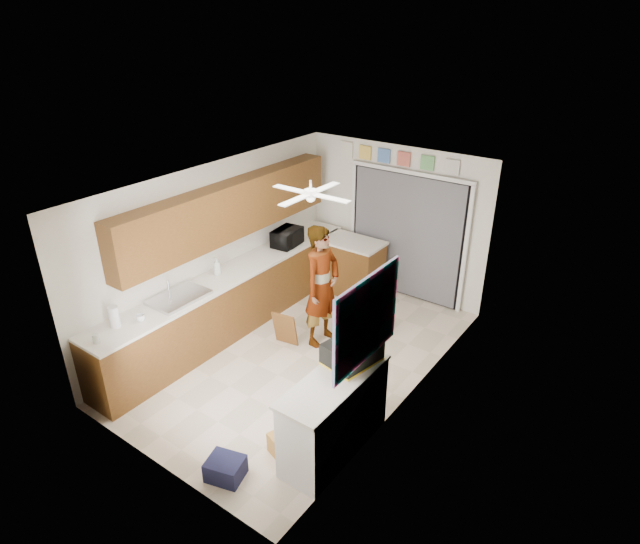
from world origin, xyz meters
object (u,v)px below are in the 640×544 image
Objects in this scene: soap_bottle at (217,266)px; navy_crate at (225,469)px; paper_towel_roll at (114,317)px; man at (322,286)px; microwave at (287,237)px; dog at (375,323)px; cardboard_box at (287,447)px; cup at (141,318)px; suitcase at (352,352)px.

navy_crate is (2.07, -2.02, -0.96)m from soap_bottle.
man is at bearing 60.18° from paper_towel_roll.
man is (-0.69, 2.67, 0.79)m from navy_crate.
dog is (1.80, -0.19, -0.86)m from microwave.
microwave is at bearing 128.65° from cardboard_box.
cardboard_box is at bearing -69.93° from dog.
microwave is 2.87m from cup.
cup reaches higher than dog.
soap_bottle is 1.48m from cup.
microwave is at bearing 83.94° from soap_bottle.
navy_crate is (1.91, -0.55, -0.87)m from cup.
man is at bearing 25.21° from soap_bottle.
microwave is at bearing 152.05° from suitcase.
cardboard_box is (-0.32, -0.76, -0.94)m from suitcase.
suitcase is 1.25m from cardboard_box.
man is (1.38, 0.65, -0.18)m from soap_bottle.
paper_towel_roll reaches higher than dog.
paper_towel_roll is at bearing -118.95° from cup.
microwave is 0.92× the size of dog.
microwave is 2.00m from dog.
cardboard_box is 0.22× the size of man.
man is (-1.34, 1.30, -0.17)m from suitcase.
cardboard_box is at bearing -147.99° from microwave.
paper_towel_roll is (-0.14, -0.26, 0.09)m from cup.
cardboard_box is 0.69m from navy_crate.
soap_bottle reaches higher than cardboard_box.
suitcase reaches higher than navy_crate.
cardboard_box is 1.05× the size of navy_crate.
cardboard_box is at bearing -152.36° from man.
microwave is 0.28× the size of man.
suitcase is 1.79m from navy_crate.
paper_towel_roll is (-0.13, -3.13, -0.01)m from microwave.
soap_bottle is 2.94m from cardboard_box.
navy_crate is 0.21× the size of man.
cup is 3.31m from dog.
cardboard_box is (2.38, 0.31, -0.95)m from paper_towel_roll.
soap_bottle is at bearing 167.30° from microwave.
microwave reaches higher than suitcase.
dog is (-0.45, 2.63, 0.10)m from cardboard_box.
paper_towel_roll is 0.15× the size of man.
cup is 0.30× the size of navy_crate.
man reaches higher than paper_towel_roll.
cardboard_box is at bearing -30.39° from soap_bottle.
paper_towel_roll is at bearing -147.59° from suitcase.
cup is 2.44m from man.
paper_towel_roll is 2.90m from suitcase.
microwave is 0.88× the size of suitcase.
navy_crate is at bearing -118.34° from cardboard_box.
man is at bearing 60.07° from cup.
suitcase is at bearing -135.30° from microwave.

